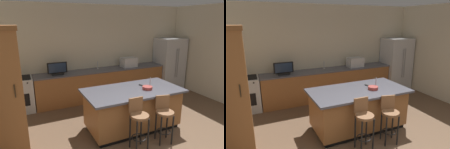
# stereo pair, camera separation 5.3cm
# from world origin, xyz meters

# --- Properties ---
(wall_back) EXTENTS (6.41, 0.12, 2.84)m
(wall_back) POSITION_xyz_m (0.00, 4.23, 1.42)
(wall_back) COLOR beige
(wall_back) RESTS_ON ground_plane
(counter_back) EXTENTS (4.08, 0.62, 0.92)m
(counter_back) POSITION_xyz_m (-0.06, 3.85, 0.46)
(counter_back) COLOR brown
(counter_back) RESTS_ON ground_plane
(kitchen_island) EXTENTS (2.15, 1.11, 0.91)m
(kitchen_island) POSITION_xyz_m (-0.18, 1.88, 0.47)
(kitchen_island) COLOR black
(kitchen_island) RESTS_ON ground_plane
(refrigerator) EXTENTS (0.91, 0.78, 1.78)m
(refrigerator) POSITION_xyz_m (2.44, 3.79, 0.89)
(refrigerator) COLOR #B7BABF
(refrigerator) RESTS_ON ground_plane
(range_oven) EXTENTS (0.78, 0.63, 0.94)m
(range_oven) POSITION_xyz_m (-2.50, 3.85, 0.47)
(range_oven) COLOR #B7BABF
(range_oven) RESTS_ON ground_plane
(cabinet_tower) EXTENTS (0.67, 0.58, 2.30)m
(cabinet_tower) POSITION_xyz_m (-2.67, 2.05, 1.19)
(cabinet_tower) COLOR brown
(cabinet_tower) RESTS_ON ground_plane
(microwave) EXTENTS (0.48, 0.36, 0.30)m
(microwave) POSITION_xyz_m (0.83, 3.85, 1.07)
(microwave) COLOR #B7BABF
(microwave) RESTS_ON counter_back
(tv_monitor) EXTENTS (0.53, 0.16, 0.35)m
(tv_monitor) POSITION_xyz_m (-1.45, 3.80, 1.08)
(tv_monitor) COLOR black
(tv_monitor) RESTS_ON counter_back
(sink_faucet_back) EXTENTS (0.02, 0.02, 0.24)m
(sink_faucet_back) POSITION_xyz_m (-0.20, 3.95, 1.04)
(sink_faucet_back) COLOR #B2B2B7
(sink_faucet_back) RESTS_ON counter_back
(sink_faucet_island) EXTENTS (0.02, 0.02, 0.22)m
(sink_faucet_island) POSITION_xyz_m (0.27, 1.88, 1.02)
(sink_faucet_island) COLOR #B2B2B7
(sink_faucet_island) RESTS_ON kitchen_island
(bar_stool_left) EXTENTS (0.34, 0.34, 1.00)m
(bar_stool_left) POSITION_xyz_m (-0.49, 1.15, 0.60)
(bar_stool_left) COLOR brown
(bar_stool_left) RESTS_ON ground_plane
(bar_stool_right) EXTENTS (0.35, 0.37, 0.94)m
(bar_stool_right) POSITION_xyz_m (0.11, 1.15, 0.56)
(bar_stool_right) COLOR brown
(bar_stool_right) RESTS_ON ground_plane
(fruit_bowl) EXTENTS (0.22, 0.22, 0.06)m
(fruit_bowl) POSITION_xyz_m (0.12, 1.77, 0.95)
(fruit_bowl) COLOR #993833
(fruit_bowl) RESTS_ON kitchen_island
(tv_remote) EXTENTS (0.09, 0.18, 0.02)m
(tv_remote) POSITION_xyz_m (0.14, 2.01, 0.92)
(tv_remote) COLOR black
(tv_remote) RESTS_ON kitchen_island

